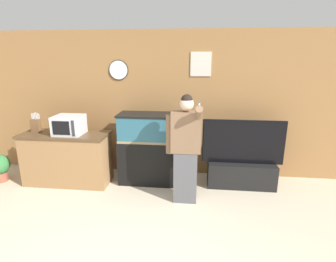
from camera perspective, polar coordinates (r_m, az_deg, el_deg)
wall_back_paneled at (r=4.80m, az=-1.76°, el=5.75°), size 10.00×0.08×2.60m
counter_island at (r=4.88m, az=-21.08°, el=-5.55°), size 1.48×0.58×0.90m
microwave at (r=4.63m, az=-20.75°, el=1.24°), size 0.45×0.40×0.32m
knife_block at (r=5.01m, az=-26.83°, el=1.20°), size 0.15×0.10×0.33m
aquarium_on_stand at (r=4.55m, az=-4.17°, el=-3.79°), size 1.02×0.50×1.22m
tv_on_stand at (r=4.65m, az=15.69°, el=-7.57°), size 1.35×0.40×1.16m
person_standing at (r=3.84m, az=3.77°, el=-3.73°), size 0.52×0.39×1.64m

